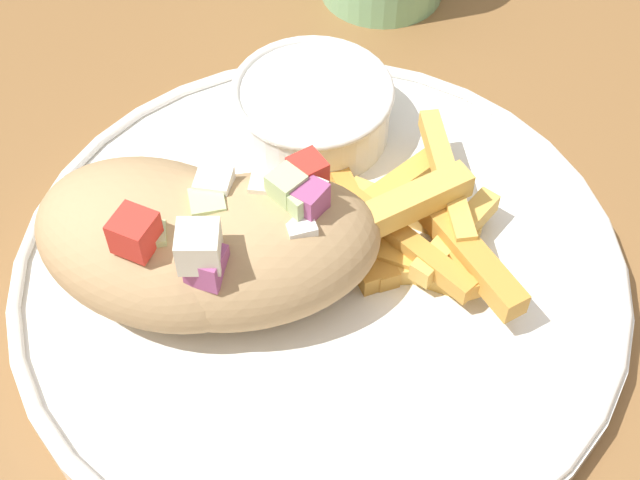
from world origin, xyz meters
The scene contains 6 objects.
table centered at (0.00, 0.00, 0.66)m, with size 1.43×1.43×0.72m.
plate centered at (0.03, -0.02, 0.73)m, with size 0.29×0.29×0.02m.
pita_sandwich_near centered at (0.00, -0.02, 0.76)m, with size 0.13×0.09×0.07m.
pita_sandwich_far centered at (-0.04, 0.00, 0.76)m, with size 0.14×0.14×0.07m.
fries_pile centered at (0.08, -0.02, 0.75)m, with size 0.10×0.12×0.04m.
sauce_ramekin centered at (0.06, 0.07, 0.75)m, with size 0.08×0.08×0.03m.
Camera 1 is at (-0.06, -0.25, 1.07)m, focal length 50.00 mm.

